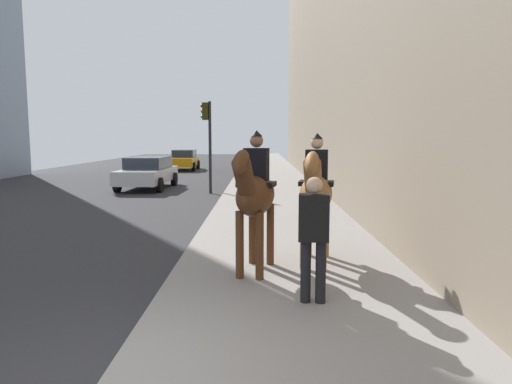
{
  "coord_description": "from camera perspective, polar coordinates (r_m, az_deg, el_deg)",
  "views": [
    {
      "loc": [
        -3.9,
        -1.47,
        2.34
      ],
      "look_at": [
        4.0,
        -1.41,
        1.4
      ],
      "focal_mm": 32.52,
      "sensor_mm": 36.0,
      "label": 1
    }
  ],
  "objects": [
    {
      "name": "pedestrian_greeting",
      "position": [
        6.21,
        7.11,
        -4.81
      ],
      "size": [
        0.3,
        0.43,
        1.7
      ],
      "rotation": [
        0.0,
        0.0,
        -0.11
      ],
      "color": "black",
      "rests_on": "sidewalk_slab"
    },
    {
      "name": "traffic_light_near_curb",
      "position": [
        19.28,
        -5.95,
        7.34
      ],
      "size": [
        0.2,
        0.44,
        3.79
      ],
      "color": "black",
      "rests_on": "ground"
    },
    {
      "name": "mounted_horse_near",
      "position": [
        7.5,
        -0.16,
        -0.2
      ],
      "size": [
        2.13,
        0.86,
        2.33
      ],
      "rotation": [
        0.0,
        0.0,
        2.93
      ],
      "color": "#4C2B16",
      "rests_on": "sidewalk_slab"
    },
    {
      "name": "car_mid_lane",
      "position": [
        33.47,
        -8.82,
        3.98
      ],
      "size": [
        4.14,
        1.93,
        1.44
      ],
      "rotation": [
        0.0,
        0.0,
        3.16
      ],
      "color": "orange",
      "rests_on": "ground"
    },
    {
      "name": "car_near_lane",
      "position": [
        21.68,
        -13.18,
        2.43
      ],
      "size": [
        4.59,
        2.17,
        1.44
      ],
      "rotation": [
        0.0,
        0.0,
        3.1
      ],
      "color": "#B7BABF",
      "rests_on": "ground"
    },
    {
      "name": "mounted_horse_far",
      "position": [
        8.1,
        7.36,
        0.02
      ],
      "size": [
        2.14,
        0.83,
        2.29
      ],
      "rotation": [
        0.0,
        0.0,
        2.95
      ],
      "color": "brown",
      "rests_on": "sidewalk_slab"
    }
  ]
}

